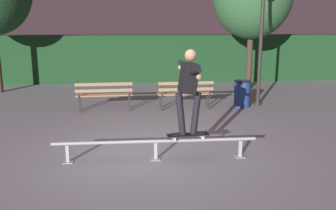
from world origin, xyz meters
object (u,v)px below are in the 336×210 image
Objects in this scene: lamp_post_right at (262,23)px; park_bench_leftmost at (104,93)px; skateboarder at (189,85)px; trash_can at (242,93)px; skateboard at (188,135)px; park_bench_left_center at (185,91)px; grind_rail at (156,144)px.

park_bench_leftmost is at bearing -175.98° from lamp_post_right.
skateboarder is 5.20m from lamp_post_right.
lamp_post_right is at bearing 57.05° from skateboarder.
trash_can is at bearing -166.04° from lamp_post_right.
skateboard is 0.49× the size of park_bench_left_center.
park_bench_left_center is at bearing -173.77° from trash_can.
skateboard is at bearing -0.00° from grind_rail.
lamp_post_right is (4.63, 0.32, 1.94)m from park_bench_leftmost.
grind_rail is at bearing 180.00° from skateboard.
skateboarder reaches higher than trash_can.
park_bench_leftmost reaches higher than grind_rail.
grind_rail is 5.01m from trash_can.
park_bench_leftmost is (-1.86, 3.94, 0.08)m from skateboard.
park_bench_left_center is at bearing 83.08° from skateboard.
skateboarder reaches higher than grind_rail.
skateboard is (0.60, -0.00, 0.16)m from grind_rail.
park_bench_leftmost is at bearing 115.27° from skateboarder.
lamp_post_right reaches higher than grind_rail.
grind_rail is 0.96× the size of lamp_post_right.
grind_rail is at bearing -105.30° from park_bench_left_center.
park_bench_leftmost is 1.00× the size of park_bench_left_center.
park_bench_left_center is 0.41× the size of lamp_post_right.
skateboarder is at bearing -64.73° from park_bench_leftmost.
skateboarder is at bearing 6.29° from skateboard.
park_bench_leftmost is 2.02× the size of trash_can.
grind_rail is 4.70× the size of trash_can.
skateboarder is 0.40× the size of lamp_post_right.
trash_can reaches higher than grind_rail.
skateboard is at bearing -122.97° from lamp_post_right.
park_bench_leftmost and park_bench_left_center have the same top height.
park_bench_left_center is 1.77m from trash_can.
grind_rail is 2.41× the size of skateboarder.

